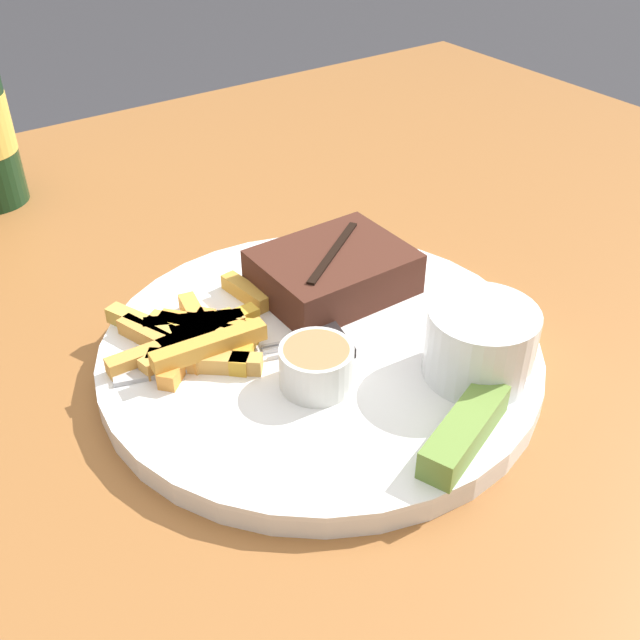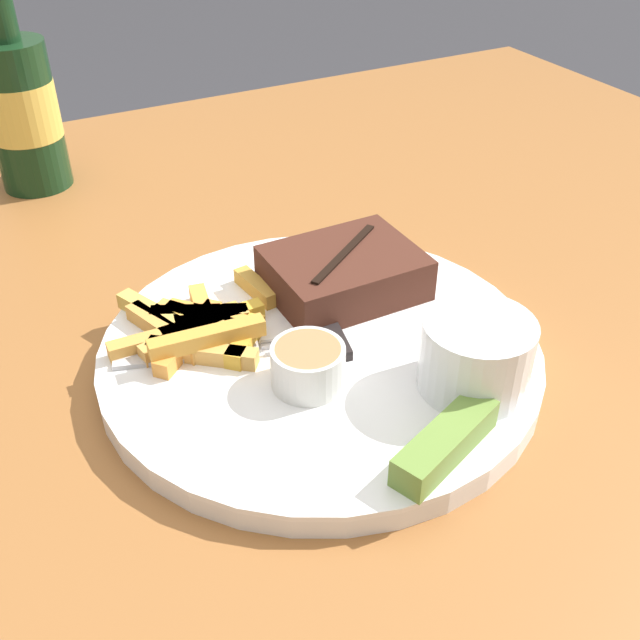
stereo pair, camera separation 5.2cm
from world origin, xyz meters
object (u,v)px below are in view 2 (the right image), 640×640
object	(u,v)px
dipping_sauce_cup	(308,364)
pickle_spear	(446,442)
fork_utensil	(203,354)
knife_utensil	(316,306)
coleslaw_cup	(477,351)
beer_bottle	(21,106)
steak_portion	(344,273)
dinner_plate	(320,353)

from	to	relation	value
dipping_sauce_cup	pickle_spear	distance (m)	0.10
fork_utensil	knife_utensil	size ratio (longest dim) A/B	0.80
coleslaw_cup	beer_bottle	size ratio (longest dim) A/B	0.31
dipping_sauce_cup	coleslaw_cup	bearing A→B (deg)	-28.74
coleslaw_cup	dipping_sauce_cup	xyz separation A→B (m)	(-0.09, 0.05, -0.01)
steak_portion	knife_utensil	distance (m)	0.04
steak_portion	coleslaw_cup	size ratio (longest dim) A/B	1.55
dipping_sauce_cup	beer_bottle	distance (m)	0.45
fork_utensil	dipping_sauce_cup	bearing A→B (deg)	-31.93
dipping_sauce_cup	fork_utensil	xyz separation A→B (m)	(-0.05, 0.06, -0.01)
pickle_spear	fork_utensil	world-z (taller)	pickle_spear
knife_utensil	fork_utensil	bearing A→B (deg)	110.01
fork_utensil	beer_bottle	size ratio (longest dim) A/B	0.56
dinner_plate	coleslaw_cup	bearing A→B (deg)	-52.39
coleslaw_cup	fork_utensil	size ratio (longest dim) A/B	0.55
steak_portion	pickle_spear	size ratio (longest dim) A/B	1.32
dinner_plate	knife_utensil	world-z (taller)	knife_utensil
dipping_sauce_cup	pickle_spear	world-z (taller)	dipping_sauce_cup
dinner_plate	knife_utensil	distance (m)	0.04
dinner_plate	fork_utensil	xyz separation A→B (m)	(-0.08, 0.03, 0.01)
dinner_plate	steak_portion	distance (m)	0.07
pickle_spear	beer_bottle	xyz separation A→B (m)	(-0.13, 0.53, 0.06)
knife_utensil	beer_bottle	xyz separation A→B (m)	(-0.14, 0.36, 0.06)
pickle_spear	fork_utensil	xyz separation A→B (m)	(-0.09, 0.16, -0.01)
beer_bottle	pickle_spear	bearing A→B (deg)	-75.79
pickle_spear	beer_bottle	distance (m)	0.55
steak_portion	fork_utensil	size ratio (longest dim) A/B	0.86
dinner_plate	beer_bottle	distance (m)	0.42
coleslaw_cup	pickle_spear	distance (m)	0.07
steak_portion	coleslaw_cup	world-z (taller)	coleslaw_cup
dipping_sauce_cup	fork_utensil	bearing A→B (deg)	130.47
knife_utensil	dinner_plate	bearing A→B (deg)	168.74
steak_portion	pickle_spear	distance (m)	0.18
dipping_sauce_cup	pickle_spear	bearing A→B (deg)	-66.49
dipping_sauce_cup	fork_utensil	size ratio (longest dim) A/B	0.37
fork_utensil	beer_bottle	xyz separation A→B (m)	(-0.04, 0.38, 0.06)
dipping_sauce_cup	knife_utensil	distance (m)	0.09
dinner_plate	knife_utensil	bearing A→B (deg)	66.56
dipping_sauce_cup	pickle_spear	xyz separation A→B (m)	(0.04, -0.10, -0.01)
steak_portion	beer_bottle	bearing A→B (deg)	115.63
pickle_spear	knife_utensil	size ratio (longest dim) A/B	0.52
dipping_sauce_cup	beer_bottle	world-z (taller)	beer_bottle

